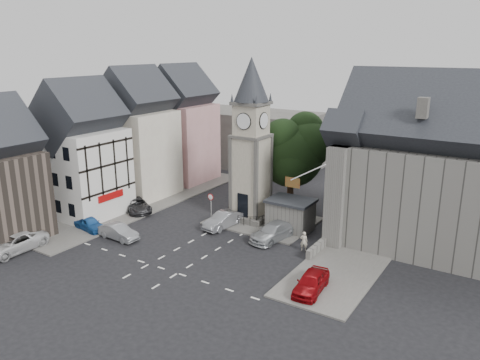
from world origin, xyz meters
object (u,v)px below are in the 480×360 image
Objects in this scene: car_west_blue at (90,224)px; pedestrian at (304,241)px; clock_tower at (251,141)px; car_east_red at (311,282)px; stone_shelter at (290,215)px.

pedestrian is (19.50, 6.81, 0.21)m from car_west_blue.
clock_tower is 11.60m from pedestrian.
car_east_red reaches higher than car_west_blue.
pedestrian is at bearing 114.10° from car_east_red.
car_east_red is at bearing -79.24° from car_west_blue.
stone_shelter is 19.45m from car_west_blue.
car_west_blue is at bearing 0.63° from pedestrian.
car_west_blue is at bearing -136.11° from clock_tower.
car_west_blue is at bearing 176.21° from car_east_red.
pedestrian is (3.20, -3.76, -0.66)m from stone_shelter.
car_east_red is 2.50× the size of pedestrian.
clock_tower is at bearing -36.79° from car_west_blue.
stone_shelter is 2.43× the size of pedestrian.
car_west_blue is at bearing -147.03° from stone_shelter.
stone_shelter reaches higher than car_west_blue.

